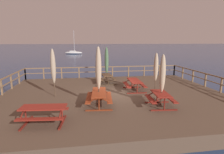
{
  "coord_description": "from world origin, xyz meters",
  "views": [
    {
      "loc": [
        -1.97,
        -11.8,
        4.19
      ],
      "look_at": [
        0.0,
        0.91,
        1.67
      ],
      "focal_mm": 29.19,
      "sensor_mm": 36.0,
      "label": 1
    }
  ],
  "objects_px": {
    "picnic_table_mid_left": "(134,83)",
    "sailboat_distant": "(74,53)",
    "picnic_table_front_left": "(44,111)",
    "patio_umbrella_short_front": "(162,74)",
    "picnic_table_back_left": "(107,77)",
    "patio_umbrella_tall_mid_right": "(53,67)",
    "patio_umbrella_short_mid": "(107,61)",
    "patio_umbrella_tall_back_right": "(98,69)",
    "patio_umbrella_tall_front": "(156,67)",
    "picnic_table_back_right": "(161,97)",
    "picnic_table_front_right": "(99,95)"
  },
  "relations": [
    {
      "from": "picnic_table_front_left",
      "to": "patio_umbrella_short_front",
      "type": "distance_m",
      "value": 6.19
    },
    {
      "from": "picnic_table_back_left",
      "to": "patio_umbrella_tall_front",
      "type": "relative_size",
      "value": 0.63
    },
    {
      "from": "patio_umbrella_tall_back_right",
      "to": "patio_umbrella_tall_mid_right",
      "type": "distance_m",
      "value": 3.42
    },
    {
      "from": "patio_umbrella_short_mid",
      "to": "patio_umbrella_short_front",
      "type": "bearing_deg",
      "value": -69.23
    },
    {
      "from": "patio_umbrella_tall_back_right",
      "to": "patio_umbrella_tall_front",
      "type": "bearing_deg",
      "value": 28.33
    },
    {
      "from": "patio_umbrella_tall_mid_right",
      "to": "picnic_table_mid_left",
      "type": "bearing_deg",
      "value": 6.6
    },
    {
      "from": "sailboat_distant",
      "to": "picnic_table_back_right",
      "type": "bearing_deg",
      "value": -82.12
    },
    {
      "from": "picnic_table_mid_left",
      "to": "picnic_table_back_right",
      "type": "relative_size",
      "value": 1.17
    },
    {
      "from": "picnic_table_mid_left",
      "to": "sailboat_distant",
      "type": "xyz_separation_m",
      "value": [
        -6.95,
        50.39,
        -0.72
      ]
    },
    {
      "from": "picnic_table_back_right",
      "to": "patio_umbrella_tall_mid_right",
      "type": "xyz_separation_m",
      "value": [
        -6.02,
        2.82,
        1.41
      ]
    },
    {
      "from": "patio_umbrella_tall_front",
      "to": "sailboat_distant",
      "type": "bearing_deg",
      "value": 99.32
    },
    {
      "from": "picnic_table_back_left",
      "to": "sailboat_distant",
      "type": "bearing_deg",
      "value": 96.25
    },
    {
      "from": "picnic_table_front_left",
      "to": "patio_umbrella_short_mid",
      "type": "distance_m",
      "value": 8.23
    },
    {
      "from": "picnic_table_back_left",
      "to": "patio_umbrella_short_mid",
      "type": "distance_m",
      "value": 1.41
    },
    {
      "from": "picnic_table_mid_left",
      "to": "sailboat_distant",
      "type": "relative_size",
      "value": 0.26
    },
    {
      "from": "picnic_table_mid_left",
      "to": "patio_umbrella_tall_mid_right",
      "type": "distance_m",
      "value": 5.73
    },
    {
      "from": "patio_umbrella_tall_mid_right",
      "to": "patio_umbrella_tall_front",
      "type": "xyz_separation_m",
      "value": [
        6.91,
        0.17,
        -0.21
      ]
    },
    {
      "from": "patio_umbrella_tall_back_right",
      "to": "picnic_table_back_right",
      "type": "bearing_deg",
      "value": -12.35
    },
    {
      "from": "picnic_table_front_right",
      "to": "patio_umbrella_tall_front",
      "type": "xyz_separation_m",
      "value": [
        4.2,
        2.23,
        1.18
      ]
    },
    {
      "from": "patio_umbrella_short_mid",
      "to": "sailboat_distant",
      "type": "distance_m",
      "value": 48.16
    },
    {
      "from": "patio_umbrella_tall_front",
      "to": "picnic_table_mid_left",
      "type": "bearing_deg",
      "value": 161.55
    },
    {
      "from": "picnic_table_mid_left",
      "to": "patio_umbrella_short_mid",
      "type": "bearing_deg",
      "value": 123.71
    },
    {
      "from": "patio_umbrella_tall_mid_right",
      "to": "patio_umbrella_short_front",
      "type": "relative_size",
      "value": 1.08
    },
    {
      "from": "patio_umbrella_tall_front",
      "to": "patio_umbrella_short_mid",
      "type": "bearing_deg",
      "value": 135.72
    },
    {
      "from": "picnic_table_mid_left",
      "to": "picnic_table_front_left",
      "type": "xyz_separation_m",
      "value": [
        -5.37,
        -4.67,
        -0.0
      ]
    },
    {
      "from": "patio_umbrella_tall_front",
      "to": "picnic_table_front_left",
      "type": "bearing_deg",
      "value": -148.11
    },
    {
      "from": "picnic_table_front_right",
      "to": "patio_umbrella_tall_mid_right",
      "type": "height_order",
      "value": "patio_umbrella_tall_mid_right"
    },
    {
      "from": "patio_umbrella_short_front",
      "to": "picnic_table_back_left",
      "type": "bearing_deg",
      "value": 110.94
    },
    {
      "from": "picnic_table_back_left",
      "to": "patio_umbrella_short_mid",
      "type": "relative_size",
      "value": 0.57
    },
    {
      "from": "picnic_table_back_right",
      "to": "patio_umbrella_tall_mid_right",
      "type": "bearing_deg",
      "value": 154.87
    },
    {
      "from": "picnic_table_front_right",
      "to": "patio_umbrella_short_front",
      "type": "distance_m",
      "value": 3.66
    },
    {
      "from": "picnic_table_back_left",
      "to": "picnic_table_mid_left",
      "type": "bearing_deg",
      "value": -55.7
    },
    {
      "from": "picnic_table_front_left",
      "to": "patio_umbrella_tall_front",
      "type": "bearing_deg",
      "value": 31.89
    },
    {
      "from": "picnic_table_back_left",
      "to": "picnic_table_back_right",
      "type": "bearing_deg",
      "value": -69.66
    },
    {
      "from": "sailboat_distant",
      "to": "patio_umbrella_tall_front",
      "type": "bearing_deg",
      "value": -80.68
    },
    {
      "from": "picnic_table_front_left",
      "to": "patio_umbrella_tall_back_right",
      "type": "height_order",
      "value": "patio_umbrella_tall_back_right"
    },
    {
      "from": "patio_umbrella_short_front",
      "to": "patio_umbrella_tall_back_right",
      "type": "bearing_deg",
      "value": 168.58
    },
    {
      "from": "patio_umbrella_tall_mid_right",
      "to": "sailboat_distant",
      "type": "distance_m",
      "value": 51.09
    },
    {
      "from": "patio_umbrella_short_mid",
      "to": "patio_umbrella_short_front",
      "type": "relative_size",
      "value": 1.07
    },
    {
      "from": "patio_umbrella_tall_back_right",
      "to": "patio_umbrella_tall_front",
      "type": "distance_m",
      "value": 4.79
    },
    {
      "from": "patio_umbrella_tall_front",
      "to": "patio_umbrella_short_front",
      "type": "height_order",
      "value": "patio_umbrella_short_front"
    },
    {
      "from": "patio_umbrella_short_front",
      "to": "picnic_table_back_right",
      "type": "bearing_deg",
      "value": -140.13
    },
    {
      "from": "patio_umbrella_short_mid",
      "to": "picnic_table_front_left",
      "type": "bearing_deg",
      "value": -116.81
    },
    {
      "from": "picnic_table_front_left",
      "to": "patio_umbrella_short_front",
      "type": "xyz_separation_m",
      "value": [
        5.92,
        1.26,
        1.27
      ]
    },
    {
      "from": "picnic_table_back_left",
      "to": "sailboat_distant",
      "type": "height_order",
      "value": "sailboat_distant"
    },
    {
      "from": "picnic_table_front_right",
      "to": "patio_umbrella_tall_back_right",
      "type": "bearing_deg",
      "value": -106.94
    },
    {
      "from": "patio_umbrella_tall_mid_right",
      "to": "sailboat_distant",
      "type": "relative_size",
      "value": 0.4
    },
    {
      "from": "picnic_table_back_right",
      "to": "patio_umbrella_tall_mid_right",
      "type": "distance_m",
      "value": 6.8
    },
    {
      "from": "picnic_table_front_left",
      "to": "patio_umbrella_short_mid",
      "type": "height_order",
      "value": "patio_umbrella_short_mid"
    },
    {
      "from": "picnic_table_mid_left",
      "to": "patio_umbrella_tall_front",
      "type": "relative_size",
      "value": 0.74
    }
  ]
}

